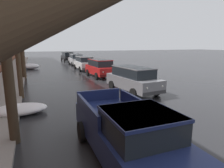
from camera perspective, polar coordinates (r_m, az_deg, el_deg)
left_sidewalk_slab at (r=16.09m, az=-29.35°, el=-1.67°), size 2.63×80.00×0.15m
snow_bank_near_corner_left at (r=28.87m, az=-23.15°, el=4.78°), size 2.63×1.49×0.76m
snow_bank_mid_block_left at (r=10.55m, az=-25.69°, el=-6.77°), size 2.59×1.50×0.53m
snow_bank_near_corner_right at (r=29.26m, az=-4.47°, el=5.58°), size 2.18×1.15×0.72m
bare_tree_second_along_sidewalk at (r=7.09m, az=-29.62°, el=15.23°), size 3.47×2.49×8.34m
bare_tree_mid_block at (r=13.24m, az=-26.70°, el=12.49°), size 3.15×2.74×7.07m
bare_tree_far_down_block at (r=21.06m, az=-25.10°, el=10.17°), size 2.44×3.27×6.59m
pickup_truck_darkblue_approaching_near_lane at (r=5.64m, az=4.94°, el=-14.53°), size 2.21×5.42×1.76m
suv_grey_parked_kerbside_close at (r=13.73m, az=6.20°, el=1.62°), size 2.40×4.85×1.82m
suv_red_parked_kerbside_mid at (r=20.27m, az=-3.52°, el=4.89°), size 2.21×4.56×1.82m
suv_white_parked_far_down_block at (r=25.88m, az=-8.21°, el=6.27°), size 2.06×4.75×1.82m
suv_silver_queued_behind_truck at (r=32.27m, az=-10.56°, el=7.23°), size 2.11×4.45×1.82m
suv_black_at_far_intersection at (r=40.09m, az=-12.96°, el=7.96°), size 2.20×4.82×1.82m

